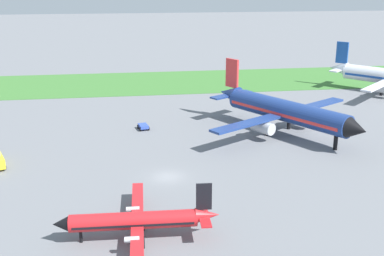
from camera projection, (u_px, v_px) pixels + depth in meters
The scene contains 5 objects.
ground_plane at pixel (168, 177), 67.37m from camera, with size 600.00×600.00×0.00m, color slate.
grass_taxiway_strip at pixel (145, 83), 125.75m from camera, with size 360.00×28.00×0.08m, color #3D7533.
airplane_midfield_jet at pixel (284, 111), 84.46m from camera, with size 28.94×28.95×11.52m.
airplane_foreground_turboprop at pixel (137, 220), 50.86m from camera, with size 17.35×20.27×6.07m.
baggage_cart_by_runway at pixel (143, 126), 87.83m from camera, with size 2.18×2.68×0.90m.
Camera 1 is at (-5.52, -62.07, 26.68)m, focal length 45.73 mm.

